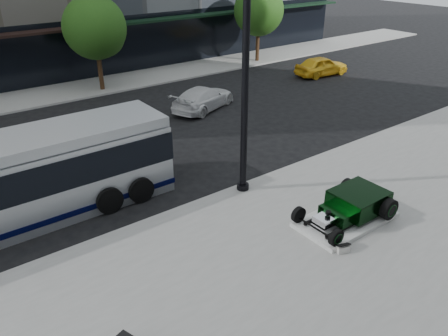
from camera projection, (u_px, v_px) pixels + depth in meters
ground at (205, 169)px, 18.17m from camera, size 120.00×120.00×0.00m
sidewalk_near at (448, 325)px, 10.65m from camera, size 70.00×17.00×0.12m
sidewalk_far at (82, 89)px, 28.13m from camera, size 70.00×4.00×0.12m
street_trees at (97, 30)px, 26.39m from camera, size 29.80×3.80×5.70m
display_plinth at (345, 219)px, 14.51m from camera, size 3.40×1.80×0.15m
hot_rod at (354, 203)px, 14.46m from camera, size 3.22×2.00×0.81m
info_plaque at (342, 247)px, 13.08m from camera, size 0.47×0.41×0.31m
lamppost at (245, 91)px, 14.75m from camera, size 0.45×0.45×8.21m
white_sedan at (203, 98)px, 24.60m from camera, size 4.77×3.30×1.28m
yellow_taxi at (321, 66)px, 30.96m from camera, size 4.15×1.98×1.37m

